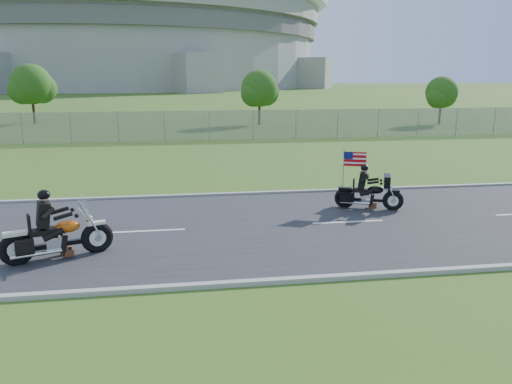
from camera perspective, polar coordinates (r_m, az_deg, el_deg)
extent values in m
plane|color=#30561A|center=(14.64, -4.59, -4.27)|extent=(420.00, 420.00, 0.00)
cube|color=#28282B|center=(14.63, -4.59, -4.19)|extent=(120.00, 8.00, 0.04)
cube|color=#9E9B93|center=(18.52, -5.49, -0.35)|extent=(120.00, 0.18, 0.12)
cube|color=#9E9B93|center=(10.84, -3.03, -10.47)|extent=(120.00, 0.18, 0.12)
cube|color=gray|center=(34.33, -15.48, 7.19)|extent=(60.00, 0.03, 2.00)
cylinder|color=#A3A099|center=(184.99, -14.99, 14.70)|extent=(130.00, 130.00, 20.00)
cylinder|color=#605E5B|center=(185.33, -15.13, 16.86)|extent=(132.00, 132.00, 4.00)
cylinder|color=#A3A099|center=(185.83, -15.24, 18.70)|extent=(134.00, 134.00, 6.00)
torus|color=white|center=(186.28, -15.32, 19.92)|extent=(140.40, 140.40, 4.40)
cylinder|color=#382316|center=(44.57, 0.38, 9.33)|extent=(0.22, 0.22, 2.52)
sphere|color=#275015|center=(44.48, 0.39, 11.76)|extent=(3.20, 3.20, 3.20)
sphere|color=#275015|center=(45.07, 1.11, 11.32)|extent=(2.40, 2.40, 2.40)
sphere|color=#275015|center=(44.01, -0.27, 11.15)|extent=(2.24, 2.24, 2.24)
cylinder|color=#382316|center=(49.76, -24.10, 8.77)|extent=(0.22, 0.22, 2.80)
sphere|color=#275015|center=(49.68, -24.33, 11.17)|extent=(3.60, 3.60, 3.60)
sphere|color=#275015|center=(50.03, -23.31, 10.82)|extent=(2.70, 2.70, 2.70)
sphere|color=#275015|center=(49.43, -25.12, 10.51)|extent=(2.52, 2.52, 2.52)
cylinder|color=#382316|center=(47.89, 20.28, 8.62)|extent=(0.22, 0.22, 2.24)
sphere|color=#275015|center=(47.80, 20.45, 10.63)|extent=(2.80, 2.80, 2.80)
sphere|color=#275015|center=(48.45, 20.77, 10.25)|extent=(2.10, 2.10, 2.10)
sphere|color=#275015|center=(47.28, 20.08, 10.15)|extent=(1.96, 1.96, 1.96)
torus|color=black|center=(13.22, -17.69, -4.97)|extent=(0.82, 0.46, 0.80)
torus|color=black|center=(13.03, -25.69, -5.96)|extent=(0.82, 0.46, 0.80)
ellipsoid|color=#D4590F|center=(13.01, -20.77, -3.71)|extent=(0.69, 0.54, 0.30)
cube|color=black|center=(12.96, -23.22, -4.19)|extent=(0.67, 0.51, 0.13)
cube|color=black|center=(12.85, -23.15, -2.36)|extent=(0.40, 0.50, 0.60)
sphere|color=black|center=(12.75, -23.10, -0.31)|extent=(0.38, 0.38, 0.29)
cube|color=silver|center=(12.93, -19.06, -1.27)|extent=(0.21, 0.48, 0.43)
torus|color=black|center=(17.01, 15.39, -0.95)|extent=(0.70, 0.40, 0.68)
torus|color=black|center=(17.01, 10.10, -0.68)|extent=(0.70, 0.40, 0.68)
ellipsoid|color=black|center=(16.92, 13.49, 0.24)|extent=(0.59, 0.46, 0.26)
cube|color=black|center=(16.92, 11.86, 0.20)|extent=(0.57, 0.44, 0.11)
cube|color=black|center=(16.85, 12.07, 1.39)|extent=(0.34, 0.43, 0.51)
sphere|color=black|center=(16.77, 12.30, 2.71)|extent=(0.32, 0.32, 0.25)
cube|color=black|center=(16.86, 14.74, 1.25)|extent=(0.46, 0.76, 0.37)
cube|color=#B70C11|center=(16.91, 11.25, 3.71)|extent=(0.70, 0.29, 0.48)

